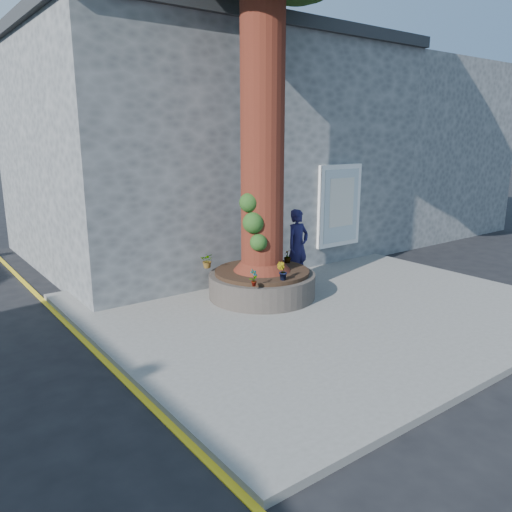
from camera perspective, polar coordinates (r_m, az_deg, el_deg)
ground at (r=9.06m, az=4.40°, el=-9.46°), size 120.00×120.00×0.00m
pavement at (r=10.68m, az=6.97°, el=-5.55°), size 9.00×8.00×0.12m
yellow_line at (r=8.44m, az=-16.57°, el=-11.81°), size 0.10×30.00×0.01m
stone_shop at (r=15.66m, az=-6.04°, el=12.12°), size 10.30×8.30×6.30m
neighbour_shop at (r=20.93m, az=13.53°, el=11.75°), size 6.00×8.00×6.00m
planter at (r=10.86m, az=0.69°, el=-3.17°), size 2.30×2.30×0.60m
man at (r=11.94m, az=4.79°, el=1.19°), size 0.66×0.46×1.74m
woman at (r=12.12m, az=-1.49°, el=1.15°), size 0.99×0.92×1.63m
shopping_bag at (r=12.07m, az=5.92°, el=-2.26°), size 0.21×0.15×0.28m
plant_a at (r=9.58m, az=-0.25°, el=-2.49°), size 0.21×0.17×0.34m
plant_b at (r=10.00m, az=2.99°, el=-1.74°), size 0.28×0.28×0.37m
plant_c at (r=11.37m, az=3.61°, el=-0.03°), size 0.23×0.23×0.30m
plant_d at (r=10.95m, az=-5.55°, el=-0.52°), size 0.40×0.40×0.33m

